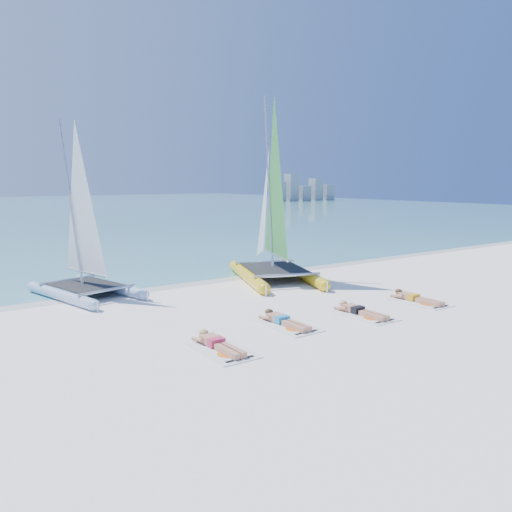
# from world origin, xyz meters

# --- Properties ---
(ground) EXTENTS (140.00, 140.00, 0.00)m
(ground) POSITION_xyz_m (0.00, 0.00, 0.00)
(ground) COLOR white
(ground) RESTS_ON ground
(wet_sand_strip) EXTENTS (140.00, 1.40, 0.01)m
(wet_sand_strip) POSITION_xyz_m (0.00, 5.50, 0.00)
(wet_sand_strip) COLOR silver
(wet_sand_strip) RESTS_ON ground
(distant_skyline) EXTENTS (14.00, 2.00, 5.00)m
(distant_skyline) POSITION_xyz_m (53.71, 62.00, 1.94)
(distant_skyline) COLOR #98A2A8
(distant_skyline) RESTS_ON ground
(catamaran_blue) EXTENTS (3.07, 4.73, 5.94)m
(catamaran_blue) POSITION_xyz_m (-3.10, 5.55, 1.77)
(catamaran_blue) COLOR silver
(catamaran_blue) RESTS_ON ground
(catamaran_yellow) EXTENTS (4.22, 5.86, 7.25)m
(catamaran_yellow) POSITION_xyz_m (3.77, 4.58, 2.28)
(catamaran_yellow) COLOR yellow
(catamaran_yellow) RESTS_ON ground
(towel_a) EXTENTS (1.00, 1.85, 0.02)m
(towel_a) POSITION_xyz_m (-2.18, -1.63, 0.01)
(towel_a) COLOR white
(towel_a) RESTS_ON ground
(sunbather_a) EXTENTS (0.37, 1.73, 0.26)m
(sunbather_a) POSITION_xyz_m (-2.18, -1.44, 0.12)
(sunbather_a) COLOR tan
(sunbather_a) RESTS_ON towel_a
(towel_b) EXTENTS (1.00, 1.85, 0.02)m
(towel_b) POSITION_xyz_m (0.19, -0.99, 0.01)
(towel_b) COLOR white
(towel_b) RESTS_ON ground
(sunbather_b) EXTENTS (0.37, 1.73, 0.26)m
(sunbather_b) POSITION_xyz_m (0.19, -0.80, 0.12)
(sunbather_b) COLOR tan
(sunbather_b) RESTS_ON towel_b
(towel_c) EXTENTS (1.00, 1.85, 0.02)m
(towel_c) POSITION_xyz_m (2.56, -1.43, 0.01)
(towel_c) COLOR white
(towel_c) RESTS_ON ground
(sunbather_c) EXTENTS (0.37, 1.73, 0.26)m
(sunbather_c) POSITION_xyz_m (2.56, -1.24, 0.12)
(sunbather_c) COLOR tan
(sunbather_c) RESTS_ON towel_c
(towel_d) EXTENTS (1.00, 1.85, 0.02)m
(towel_d) POSITION_xyz_m (5.13, -1.34, 0.01)
(towel_d) COLOR white
(towel_d) RESTS_ON ground
(sunbather_d) EXTENTS (0.37, 1.73, 0.26)m
(sunbather_d) POSITION_xyz_m (5.13, -1.15, 0.12)
(sunbather_d) COLOR tan
(sunbather_d) RESTS_ON towel_d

